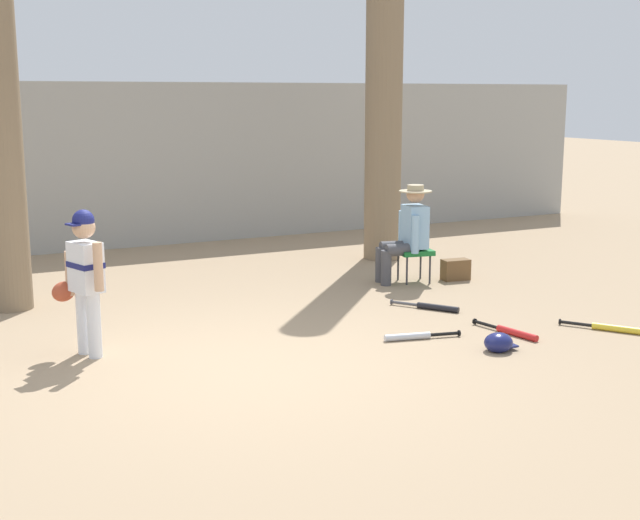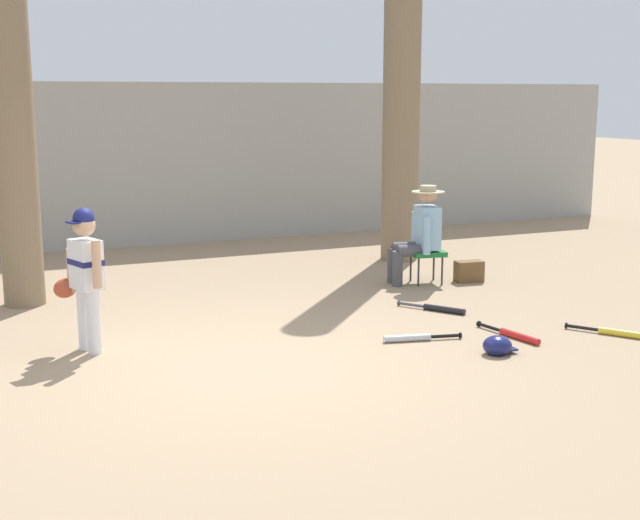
{
  "view_description": "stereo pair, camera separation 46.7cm",
  "coord_description": "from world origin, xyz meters",
  "px_view_note": "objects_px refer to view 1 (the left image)",
  "views": [
    {
      "loc": [
        -2.55,
        -6.43,
        2.28
      ],
      "look_at": [
        0.95,
        0.58,
        0.75
      ],
      "focal_mm": 47.84,
      "sensor_mm": 36.0,
      "label": 1
    },
    {
      "loc": [
        -2.13,
        -6.63,
        2.28
      ],
      "look_at": [
        0.95,
        0.58,
        0.75
      ],
      "focal_mm": 47.84,
      "sensor_mm": 36.0,
      "label": 2
    }
  ],
  "objects_px": {
    "seated_spectator": "(407,231)",
    "bat_red_barrel": "(512,332)",
    "bat_black_composite": "(432,307)",
    "bat_yellow_trainer": "(611,328)",
    "bat_aluminum_silver": "(413,336)",
    "young_ballplayer": "(84,273)",
    "batting_helmet_navy": "(499,343)",
    "handbag_beside_stool": "(456,270)",
    "tree_behind_spectator": "(384,86)",
    "folding_stool": "(414,253)"
  },
  "relations": [
    {
      "from": "bat_black_composite",
      "to": "bat_red_barrel",
      "type": "relative_size",
      "value": 0.86
    },
    {
      "from": "young_ballplayer",
      "to": "bat_black_composite",
      "type": "xyz_separation_m",
      "value": [
        3.64,
        -0.02,
        -0.71
      ]
    },
    {
      "from": "batting_helmet_navy",
      "to": "bat_black_composite",
      "type": "bearing_deg",
      "value": 78.52
    },
    {
      "from": "bat_yellow_trainer",
      "to": "bat_black_composite",
      "type": "relative_size",
      "value": 1.02
    },
    {
      "from": "tree_behind_spectator",
      "to": "handbag_beside_stool",
      "type": "distance_m",
      "value": 2.8
    },
    {
      "from": "bat_black_composite",
      "to": "bat_red_barrel",
      "type": "xyz_separation_m",
      "value": [
        0.13,
        -1.16,
        0.0
      ]
    },
    {
      "from": "young_ballplayer",
      "to": "bat_red_barrel",
      "type": "distance_m",
      "value": 4.02
    },
    {
      "from": "young_ballplayer",
      "to": "bat_black_composite",
      "type": "relative_size",
      "value": 1.93
    },
    {
      "from": "bat_red_barrel",
      "to": "young_ballplayer",
      "type": "bearing_deg",
      "value": 162.7
    },
    {
      "from": "young_ballplayer",
      "to": "bat_aluminum_silver",
      "type": "height_order",
      "value": "young_ballplayer"
    },
    {
      "from": "handbag_beside_stool",
      "to": "bat_yellow_trainer",
      "type": "height_order",
      "value": "handbag_beside_stool"
    },
    {
      "from": "bat_aluminum_silver",
      "to": "batting_helmet_navy",
      "type": "bearing_deg",
      "value": -53.01
    },
    {
      "from": "folding_stool",
      "to": "bat_aluminum_silver",
      "type": "bearing_deg",
      "value": -122.79
    },
    {
      "from": "seated_spectator",
      "to": "bat_red_barrel",
      "type": "relative_size",
      "value": 1.53
    },
    {
      "from": "folding_stool",
      "to": "bat_aluminum_silver",
      "type": "relative_size",
      "value": 0.63
    },
    {
      "from": "tree_behind_spectator",
      "to": "batting_helmet_navy",
      "type": "height_order",
      "value": "tree_behind_spectator"
    },
    {
      "from": "bat_yellow_trainer",
      "to": "bat_aluminum_silver",
      "type": "xyz_separation_m",
      "value": [
        -1.88,
        0.62,
        0.0
      ]
    },
    {
      "from": "folding_stool",
      "to": "handbag_beside_stool",
      "type": "distance_m",
      "value": 0.59
    },
    {
      "from": "bat_aluminum_silver",
      "to": "bat_black_composite",
      "type": "relative_size",
      "value": 1.11
    },
    {
      "from": "bat_aluminum_silver",
      "to": "seated_spectator",
      "type": "bearing_deg",
      "value": 59.3
    },
    {
      "from": "bat_red_barrel",
      "to": "batting_helmet_navy",
      "type": "height_order",
      "value": "batting_helmet_navy"
    },
    {
      "from": "folding_stool",
      "to": "bat_yellow_trainer",
      "type": "height_order",
      "value": "folding_stool"
    },
    {
      "from": "handbag_beside_stool",
      "to": "bat_black_composite",
      "type": "relative_size",
      "value": 0.5
    },
    {
      "from": "young_ballplayer",
      "to": "batting_helmet_navy",
      "type": "xyz_separation_m",
      "value": [
        3.34,
        -1.53,
        -0.67
      ]
    },
    {
      "from": "seated_spectator",
      "to": "bat_red_barrel",
      "type": "distance_m",
      "value": 2.56
    },
    {
      "from": "handbag_beside_stool",
      "to": "bat_yellow_trainer",
      "type": "bearing_deg",
      "value": -90.45
    },
    {
      "from": "handbag_beside_stool",
      "to": "bat_yellow_trainer",
      "type": "relative_size",
      "value": 0.49
    },
    {
      "from": "bat_aluminum_silver",
      "to": "bat_black_composite",
      "type": "height_order",
      "value": "same"
    },
    {
      "from": "seated_spectator",
      "to": "bat_red_barrel",
      "type": "xyz_separation_m",
      "value": [
        -0.35,
        -2.46,
        -0.61
      ]
    },
    {
      "from": "tree_behind_spectator",
      "to": "seated_spectator",
      "type": "height_order",
      "value": "tree_behind_spectator"
    },
    {
      "from": "young_ballplayer",
      "to": "batting_helmet_navy",
      "type": "distance_m",
      "value": 3.73
    },
    {
      "from": "handbag_beside_stool",
      "to": "bat_red_barrel",
      "type": "height_order",
      "value": "handbag_beside_stool"
    },
    {
      "from": "tree_behind_spectator",
      "to": "bat_black_composite",
      "type": "distance_m",
      "value": 3.79
    },
    {
      "from": "young_ballplayer",
      "to": "folding_stool",
      "type": "distance_m",
      "value": 4.43
    },
    {
      "from": "handbag_beside_stool",
      "to": "batting_helmet_navy",
      "type": "bearing_deg",
      "value": -118.1
    },
    {
      "from": "handbag_beside_stool",
      "to": "tree_behind_spectator",
      "type": "bearing_deg",
      "value": 93.22
    },
    {
      "from": "seated_spectator",
      "to": "bat_red_barrel",
      "type": "bearing_deg",
      "value": -98.18
    },
    {
      "from": "handbag_beside_stool",
      "to": "folding_stool",
      "type": "bearing_deg",
      "value": 164.66
    },
    {
      "from": "seated_spectator",
      "to": "bat_yellow_trainer",
      "type": "distance_m",
      "value": 2.91
    },
    {
      "from": "seated_spectator",
      "to": "batting_helmet_navy",
      "type": "height_order",
      "value": "seated_spectator"
    },
    {
      "from": "seated_spectator",
      "to": "bat_black_composite",
      "type": "distance_m",
      "value": 1.51
    },
    {
      "from": "folding_stool",
      "to": "bat_red_barrel",
      "type": "height_order",
      "value": "folding_stool"
    },
    {
      "from": "young_ballplayer",
      "to": "handbag_beside_stool",
      "type": "xyz_separation_m",
      "value": [
        4.75,
        1.12,
        -0.61
      ]
    },
    {
      "from": "bat_black_composite",
      "to": "bat_red_barrel",
      "type": "height_order",
      "value": "same"
    },
    {
      "from": "bat_aluminum_silver",
      "to": "bat_yellow_trainer",
      "type": "bearing_deg",
      "value": -18.1
    },
    {
      "from": "bat_red_barrel",
      "to": "batting_helmet_navy",
      "type": "relative_size",
      "value": 2.5
    },
    {
      "from": "batting_helmet_navy",
      "to": "bat_yellow_trainer",
      "type": "bearing_deg",
      "value": 1.4
    },
    {
      "from": "seated_spectator",
      "to": "handbag_beside_stool",
      "type": "relative_size",
      "value": 3.53
    },
    {
      "from": "bat_red_barrel",
      "to": "batting_helmet_navy",
      "type": "bearing_deg",
      "value": -141.29
    },
    {
      "from": "seated_spectator",
      "to": "bat_aluminum_silver",
      "type": "xyz_separation_m",
      "value": [
        -1.28,
        -2.16,
        -0.61
      ]
    }
  ]
}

